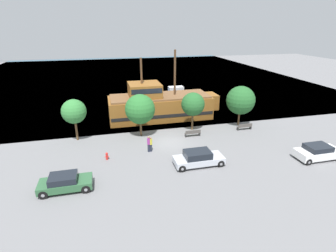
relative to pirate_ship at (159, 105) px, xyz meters
name	(u,v)px	position (x,y,z in m)	size (l,w,h in m)	color
ground_plane	(169,142)	(-0.78, -8.49, -1.95)	(160.00, 160.00, 0.00)	slate
water_surface	(129,75)	(-0.78, 35.51, -1.95)	(80.00, 80.00, 0.00)	#33566B
pirate_ship	(159,105)	(0.00, 0.00, 0.00)	(15.54, 5.22, 9.43)	brown
moored_boat_dockside	(178,93)	(5.79, 10.91, -1.27)	(6.71, 1.95, 1.87)	navy
parked_car_curb_front	(198,158)	(0.73, -14.17, -1.22)	(4.74, 1.94, 1.47)	#B7BCC6
parked_car_curb_mid	(65,182)	(-11.08, -15.42, -1.26)	(4.14, 1.90, 1.37)	#2D5B38
parked_car_curb_rear	(318,152)	(12.68, -15.81, -1.20)	(4.47, 2.01, 1.49)	white
fire_hydrant	(107,156)	(-7.70, -10.99, -1.54)	(0.42, 0.25, 0.76)	red
bench_promenade_east	(245,127)	(9.52, -7.12, -1.50)	(1.92, 0.45, 0.85)	#4C4742
bench_promenade_west	(193,133)	(2.44, -7.57, -1.50)	(1.88, 0.45, 0.85)	#4C4742
pedestrian_walking_near	(151,144)	(-3.14, -10.22, -1.12)	(0.32, 0.32, 1.64)	#232838
pedestrian_walking_far	(149,144)	(-3.35, -10.25, -1.06)	(0.32, 0.32, 1.75)	#232838
tree_row_east	(74,112)	(-10.90, -5.28, 1.51)	(2.75, 2.75, 4.84)	brown
tree_row_mideast	(140,109)	(-3.53, -5.75, 1.37)	(3.52, 3.52, 5.08)	brown
tree_row_midwest	(193,104)	(3.08, -5.42, 1.41)	(2.91, 2.91, 4.82)	brown
tree_row_west	(241,100)	(9.63, -5.28, 1.43)	(3.69, 3.69, 5.23)	brown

